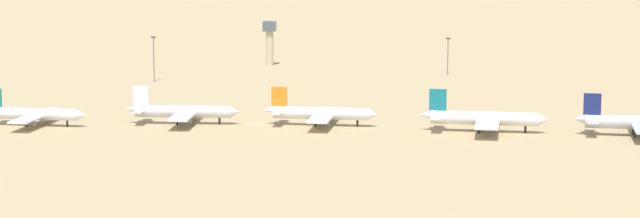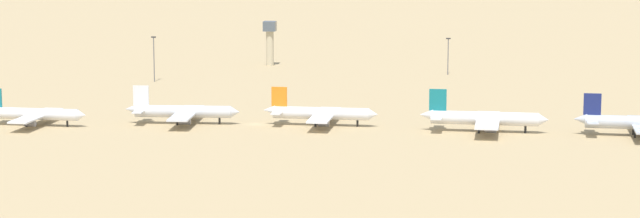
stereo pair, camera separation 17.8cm
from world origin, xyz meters
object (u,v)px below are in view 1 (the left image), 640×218
Objects in this scene: parked_jet_white_3 at (182,112)px; parked_jet_navy_6 at (638,123)px; parked_jet_teal_2 at (32,114)px; light_pole_mid at (154,56)px; parked_jet_teal_5 at (483,118)px; light_pole_west at (448,53)px; control_tower at (270,39)px; parked_jet_orange_4 at (320,113)px.

parked_jet_navy_6 is at bearing -5.09° from parked_jet_white_3.
light_pole_mid reaches higher than parked_jet_teal_2.
parked_jet_teal_5 is (87.32, -5.26, 0.23)m from parked_jet_white_3.
parked_jet_teal_5 is 129.56m from light_pole_west.
light_pole_west is at bearing 15.82° from light_pole_mid.
control_tower is 1.27× the size of light_pole_west.
parked_jet_teal_5 is 2.13× the size of light_pole_mid.
control_tower is (47.60, 156.20, 7.66)m from parked_jet_teal_2.
light_pole_mid reaches higher than parked_jet_teal_5.
light_pole_west reaches higher than parked_jet_navy_6.
parked_jet_teal_5 is 1.02× the size of parked_jet_navy_6.
parked_jet_teal_5 reaches higher than parked_jet_navy_6.
parked_jet_orange_4 is at bearing -107.30° from light_pole_west.
parked_jet_orange_4 is 0.95× the size of parked_jet_navy_6.
control_tower is (-124.48, 156.90, 7.34)m from parked_jet_navy_6.
parked_jet_teal_2 is 0.90× the size of parked_jet_teal_5.
light_pole_mid is (-35.82, -55.81, -1.45)m from control_tower.
parked_jet_teal_2 is 129.84m from parked_jet_teal_5.
parked_jet_white_3 is 1.01× the size of parked_jet_orange_4.
parked_jet_teal_5 reaches higher than parked_jet_orange_4.
parked_jet_orange_4 is 116.55m from light_pole_mid.
light_pole_west is at bearing -18.55° from control_tower.
control_tower is 77.86m from light_pole_west.
control_tower is at bearing 122.05° from parked_jet_teal_5.
parked_jet_navy_6 is at bearing -32.23° from light_pole_mid.
control_tower is (5.10, 148.70, 7.49)m from parked_jet_white_3.
parked_jet_white_3 is at bearing -122.47° from light_pole_west.
light_pole_west reaches higher than parked_jet_teal_5.
parked_jet_white_3 is at bearing -91.96° from control_tower.
parked_jet_teal_2 is 1.75× the size of control_tower.
control_tower reaches higher than light_pole_mid.
light_pole_mid is (11.77, 100.39, 6.20)m from parked_jet_teal_2.
parked_jet_navy_6 reaches higher than parked_jet_white_3.
parked_jet_orange_4 is at bearing 9.88° from parked_jet_teal_2.
control_tower is at bearing 106.66° from parked_jet_orange_4.
parked_jet_navy_6 is at bearing -0.02° from parked_jet_teal_5.
parked_jet_navy_6 is 200.42m from control_tower.
parked_jet_white_3 is 1.83× the size of control_tower.
parked_jet_white_3 is (42.49, 7.50, 0.17)m from parked_jet_teal_2.
parked_jet_teal_5 reaches higher than parked_jet_teal_2.
parked_jet_teal_2 is 43.15m from parked_jet_white_3.
light_pole_west is (38.33, 123.08, 4.81)m from parked_jet_orange_4.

